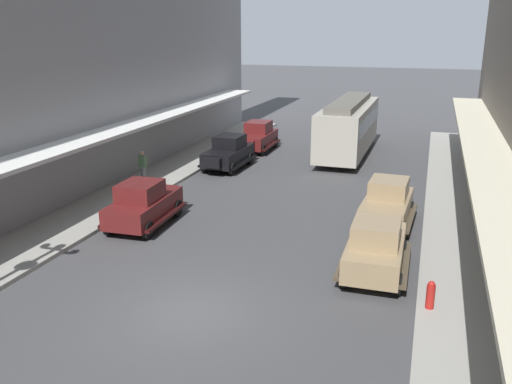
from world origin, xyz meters
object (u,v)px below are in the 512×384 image
object	(u,v)px
pedestrian_0	(472,159)
pedestrian_1	(143,167)
parked_car_0	(376,246)
parked_car_1	(143,203)
parked_car_2	(387,202)
parked_car_4	(257,136)
streetcar	(348,125)
fire_hydrant	(431,295)
parked_car_3	(228,152)

from	to	relation	value
pedestrian_0	pedestrian_1	bearing A→B (deg)	-156.51
parked_car_0	parked_car_1	bearing A→B (deg)	169.66
parked_car_1	parked_car_2	bearing A→B (deg)	18.19
parked_car_4	streetcar	size ratio (longest dim) A/B	0.44
parked_car_1	fire_hydrant	world-z (taller)	parked_car_1
parked_car_2	pedestrian_1	world-z (taller)	parked_car_2
streetcar	fire_hydrant	size ratio (longest dim) A/B	11.72
parked_car_0	parked_car_1	distance (m)	9.44
parked_car_2	fire_hydrant	size ratio (longest dim) A/B	5.27
pedestrian_0	pedestrian_1	distance (m)	17.09
streetcar	parked_car_0	bearing A→B (deg)	-78.24
parked_car_4	pedestrian_0	bearing A→B (deg)	-12.54
parked_car_1	pedestrian_0	size ratio (longest dim) A/B	2.58
parked_car_1	fire_hydrant	size ratio (longest dim) A/B	5.26
parked_car_0	parked_car_3	bearing A→B (deg)	129.27
parked_car_2	pedestrian_1	size ratio (longest dim) A/B	2.63
parked_car_1	parked_car_3	size ratio (longest dim) A/B	1.00
parked_car_1	pedestrian_1	size ratio (longest dim) A/B	2.63
parked_car_0	parked_car_2	bearing A→B (deg)	90.64
pedestrian_0	parked_car_4	bearing A→B (deg)	167.46
parked_car_1	streetcar	bearing A→B (deg)	68.87
pedestrian_0	parked_car_0	bearing A→B (deg)	-104.72
parked_car_1	pedestrian_1	world-z (taller)	parked_car_1
parked_car_3	pedestrian_1	world-z (taller)	parked_car_3
parked_car_0	parked_car_3	world-z (taller)	same
fire_hydrant	parked_car_1	bearing A→B (deg)	160.81
parked_car_4	parked_car_3	bearing A→B (deg)	-91.68
parked_car_1	streetcar	xyz separation A→B (m)	(5.81, 15.03, 0.96)
parked_car_4	pedestrian_1	bearing A→B (deg)	-106.69
fire_hydrant	parked_car_0	bearing A→B (deg)	129.08
pedestrian_0	pedestrian_1	world-z (taller)	pedestrian_0
parked_car_0	parked_car_4	xyz separation A→B (m)	(-9.22, 16.37, 0.00)
parked_car_3	fire_hydrant	distance (m)	17.56
parked_car_4	fire_hydrant	size ratio (longest dim) A/B	5.20
parked_car_0	parked_car_4	size ratio (longest dim) A/B	1.00
parked_car_1	pedestrian_0	xyz separation A→B (m)	(12.85, 11.83, 0.07)
pedestrian_1	parked_car_1	bearing A→B (deg)	-60.65
parked_car_2	pedestrian_0	xyz separation A→B (m)	(3.61, 8.80, 0.07)
parked_car_0	pedestrian_0	world-z (taller)	parked_car_0
parked_car_1	fire_hydrant	bearing A→B (deg)	-19.19
parked_car_2	parked_car_3	world-z (taller)	same
pedestrian_1	fire_hydrant	bearing A→B (deg)	-32.60
parked_car_0	pedestrian_1	xyz separation A→B (m)	(-12.12, 6.72, 0.05)
parked_car_1	pedestrian_0	bearing A→B (deg)	42.65
parked_car_0	streetcar	bearing A→B (deg)	101.76
fire_hydrant	pedestrian_0	size ratio (longest dim) A/B	0.49
parked_car_2	streetcar	world-z (taller)	streetcar
parked_car_1	fire_hydrant	xyz separation A→B (m)	(11.03, -3.84, -0.38)
parked_car_4	fire_hydrant	bearing A→B (deg)	-59.37
fire_hydrant	parked_car_2	bearing A→B (deg)	104.63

